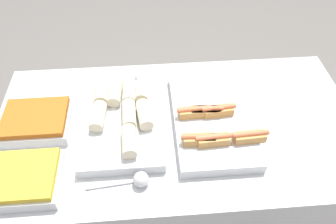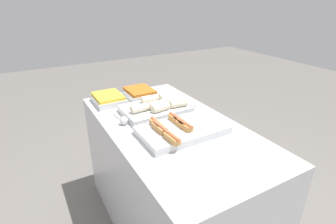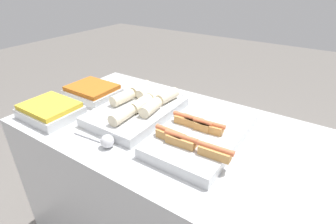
# 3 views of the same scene
# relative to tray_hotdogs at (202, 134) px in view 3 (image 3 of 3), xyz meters

# --- Properties ---
(counter) EXTENTS (1.59, 0.84, 0.94)m
(counter) POSITION_rel_tray_hotdogs_xyz_m (-0.14, 0.01, -0.50)
(counter) COLOR silver
(counter) RESTS_ON ground_plane
(tray_hotdogs) EXTENTS (0.36, 0.56, 0.10)m
(tray_hotdogs) POSITION_rel_tray_hotdogs_xyz_m (0.00, 0.00, 0.00)
(tray_hotdogs) COLOR silver
(tray_hotdogs) RESTS_ON counter
(tray_wraps) EXTENTS (0.34, 0.49, 0.11)m
(tray_wraps) POSITION_rel_tray_hotdogs_xyz_m (-0.38, 0.03, 0.01)
(tray_wraps) COLOR silver
(tray_wraps) RESTS_ON counter
(tray_side_front) EXTENTS (0.28, 0.23, 0.07)m
(tray_side_front) POSITION_rel_tray_hotdogs_xyz_m (-0.75, -0.24, 0.00)
(tray_side_front) COLOR silver
(tray_side_front) RESTS_ON counter
(tray_side_back) EXTENTS (0.28, 0.23, 0.07)m
(tray_side_back) POSITION_rel_tray_hotdogs_xyz_m (-0.75, 0.04, 0.00)
(tray_side_back) COLOR silver
(tray_side_back) RESTS_ON counter
(serving_spoon_near) EXTENTS (0.24, 0.06, 0.06)m
(serving_spoon_near) POSITION_rel_tray_hotdogs_xyz_m (-0.32, -0.27, -0.00)
(serving_spoon_near) COLOR silver
(serving_spoon_near) RESTS_ON counter
(serving_spoon_far) EXTENTS (0.25, 0.06, 0.06)m
(serving_spoon_far) POSITION_rel_tray_hotdogs_xyz_m (-0.31, 0.30, -0.00)
(serving_spoon_far) COLOR silver
(serving_spoon_far) RESTS_ON counter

